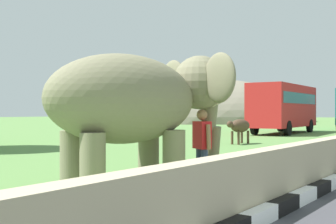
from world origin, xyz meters
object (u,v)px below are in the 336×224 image
person_handler (202,144)px  bus_red (284,105)px  elephant (140,101)px  cow_near (240,126)px

person_handler → bus_red: bearing=17.4°
person_handler → elephant: bearing=158.0°
elephant → person_handler: size_ratio=2.47×
elephant → bus_red: size_ratio=0.47×
elephant → cow_near: (12.46, 4.28, -0.94)m
elephant → bus_red: bus_red is taller
bus_red → cow_near: bus_red is taller
person_handler → bus_red: (22.08, 6.94, 1.15)m
bus_red → cow_near: bearing=-169.2°
cow_near → person_handler: bearing=-156.4°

